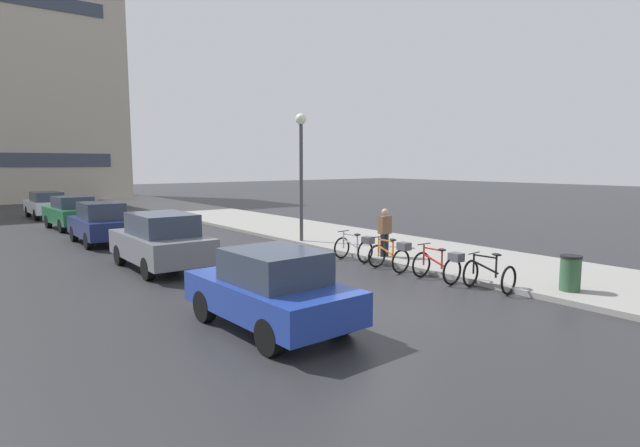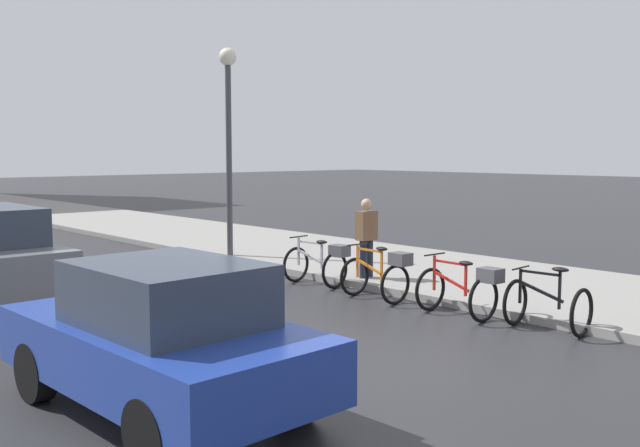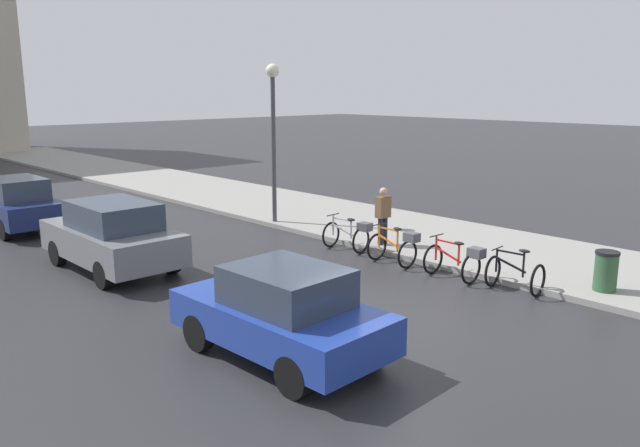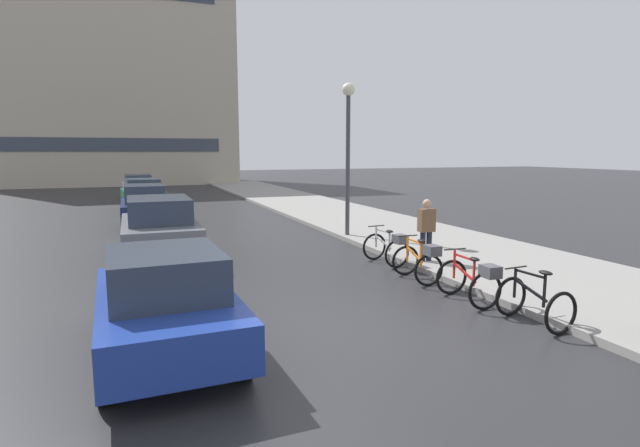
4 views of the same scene
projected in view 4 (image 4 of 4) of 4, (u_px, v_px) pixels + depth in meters
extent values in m
plane|color=#28282B|center=(328.00, 333.00, 8.08)|extent=(140.00, 140.00, 0.00)
cube|color=gray|center=(375.00, 225.00, 19.43)|extent=(4.80, 60.00, 0.14)
torus|color=black|center=(511.00, 296.00, 8.87)|extent=(0.72, 0.11, 0.72)
torus|color=black|center=(561.00, 313.00, 7.93)|extent=(0.72, 0.11, 0.72)
cube|color=black|center=(544.00, 291.00, 8.20)|extent=(0.04, 0.04, 0.56)
cube|color=black|center=(515.00, 283.00, 8.76)|extent=(0.04, 0.04, 0.52)
cube|color=black|center=(530.00, 274.00, 8.44)|extent=(0.08, 0.63, 0.04)
cube|color=black|center=(530.00, 290.00, 8.46)|extent=(0.09, 0.71, 0.26)
ellipsoid|color=black|center=(546.00, 273.00, 8.15)|extent=(0.16, 0.27, 0.07)
cylinder|color=black|center=(516.00, 268.00, 8.72)|extent=(0.50, 0.06, 0.03)
torus|color=black|center=(451.00, 277.00, 10.20)|extent=(0.73, 0.09, 0.73)
torus|color=black|center=(485.00, 291.00, 9.18)|extent=(0.73, 0.09, 0.73)
cube|color=red|center=(474.00, 273.00, 9.47)|extent=(0.04, 0.04, 0.50)
cube|color=red|center=(454.00, 264.00, 10.08)|extent=(0.04, 0.04, 0.58)
cube|color=red|center=(464.00, 257.00, 9.74)|extent=(0.06, 0.65, 0.04)
cube|color=red|center=(464.00, 272.00, 9.76)|extent=(0.06, 0.74, 0.27)
ellipsoid|color=black|center=(475.00, 259.00, 9.43)|extent=(0.15, 0.26, 0.07)
cylinder|color=black|center=(455.00, 249.00, 10.03)|extent=(0.50, 0.05, 0.03)
cube|color=#4C4C51|center=(490.00, 271.00, 9.01)|extent=(0.29, 0.35, 0.22)
torus|color=black|center=(406.00, 260.00, 11.79)|extent=(0.71, 0.09, 0.71)
torus|color=black|center=(429.00, 270.00, 10.82)|extent=(0.71, 0.09, 0.71)
cube|color=orange|center=(421.00, 255.00, 11.10)|extent=(0.04, 0.04, 0.56)
cube|color=orange|center=(407.00, 249.00, 11.68)|extent=(0.04, 0.04, 0.59)
cube|color=orange|center=(414.00, 241.00, 11.35)|extent=(0.06, 0.62, 0.04)
cube|color=orange|center=(415.00, 255.00, 11.37)|extent=(0.06, 0.71, 0.26)
ellipsoid|color=black|center=(421.00, 241.00, 11.05)|extent=(0.15, 0.27, 0.07)
cylinder|color=black|center=(408.00, 236.00, 11.63)|extent=(0.50, 0.05, 0.03)
cube|color=#4C4C51|center=(432.00, 250.00, 10.64)|extent=(0.29, 0.35, 0.22)
torus|color=black|center=(374.00, 247.00, 13.46)|extent=(0.73, 0.12, 0.72)
torus|color=black|center=(397.00, 254.00, 12.52)|extent=(0.73, 0.12, 0.72)
cube|color=#ADAFB5|center=(389.00, 242.00, 12.79)|extent=(0.04, 0.04, 0.50)
cube|color=#ADAFB5|center=(376.00, 237.00, 13.35)|extent=(0.04, 0.04, 0.56)
cube|color=#ADAFB5|center=(383.00, 231.00, 13.04)|extent=(0.09, 0.64, 0.04)
cube|color=#ADAFB5|center=(383.00, 242.00, 13.06)|extent=(0.10, 0.72, 0.26)
ellipsoid|color=black|center=(390.00, 231.00, 12.75)|extent=(0.16, 0.27, 0.07)
cylinder|color=black|center=(376.00, 226.00, 13.31)|extent=(0.50, 0.07, 0.03)
cube|color=#4C4C51|center=(400.00, 239.00, 12.36)|extent=(0.31, 0.36, 0.22)
cube|color=navy|center=(166.00, 312.00, 7.13)|extent=(1.94, 3.85, 0.62)
cube|color=#2D3847|center=(165.00, 273.00, 6.90)|extent=(1.55, 1.90, 0.62)
cylinder|color=black|center=(106.00, 316.00, 7.94)|extent=(0.24, 0.65, 0.64)
cylinder|color=black|center=(208.00, 304.00, 8.56)|extent=(0.24, 0.65, 0.64)
cylinder|color=black|center=(106.00, 376.00, 5.80)|extent=(0.24, 0.65, 0.64)
cylinder|color=black|center=(242.00, 355.00, 6.42)|extent=(0.24, 0.65, 0.64)
cube|color=slate|center=(160.00, 234.00, 13.48)|extent=(1.91, 4.20, 0.74)
cube|color=#2D3847|center=(159.00, 210.00, 13.22)|extent=(1.56, 2.26, 0.64)
cylinder|color=black|center=(127.00, 242.00, 14.43)|extent=(0.22, 0.64, 0.64)
cylinder|color=black|center=(187.00, 238.00, 15.03)|extent=(0.22, 0.64, 0.64)
cylinder|color=black|center=(127.00, 260.00, 12.03)|extent=(0.22, 0.64, 0.64)
cylinder|color=black|center=(199.00, 255.00, 12.63)|extent=(0.22, 0.64, 0.64)
cube|color=navy|center=(145.00, 210.00, 19.15)|extent=(1.72, 3.88, 0.69)
cube|color=#2D3847|center=(144.00, 193.00, 18.91)|extent=(1.41, 2.01, 0.65)
cylinder|color=black|center=(125.00, 216.00, 20.04)|extent=(0.22, 0.64, 0.64)
cylinder|color=black|center=(164.00, 215.00, 20.57)|extent=(0.22, 0.64, 0.64)
cylinder|color=black|center=(124.00, 225.00, 17.82)|extent=(0.22, 0.64, 0.64)
cylinder|color=black|center=(168.00, 222.00, 18.35)|extent=(0.22, 0.64, 0.64)
cube|color=#1E6038|center=(143.00, 198.00, 24.32)|extent=(2.08, 3.96, 0.72)
cube|color=#2D3847|center=(143.00, 185.00, 24.09)|extent=(1.62, 2.01, 0.56)
cylinder|color=black|center=(124.00, 203.00, 25.10)|extent=(0.27, 0.65, 0.64)
cylinder|color=black|center=(157.00, 202.00, 25.78)|extent=(0.27, 0.65, 0.64)
cylinder|color=black|center=(128.00, 208.00, 22.97)|extent=(0.27, 0.65, 0.64)
cylinder|color=black|center=(164.00, 207.00, 23.64)|extent=(0.27, 0.65, 0.64)
cube|color=silver|center=(138.00, 189.00, 30.26)|extent=(1.90, 4.08, 0.67)
cube|color=#2D3847|center=(138.00, 179.00, 30.03)|extent=(1.52, 2.26, 0.54)
cylinder|color=black|center=(124.00, 193.00, 31.15)|extent=(0.24, 0.65, 0.64)
cylinder|color=black|center=(150.00, 192.00, 31.75)|extent=(0.24, 0.65, 0.64)
cylinder|color=black|center=(125.00, 197.00, 28.87)|extent=(0.24, 0.65, 0.64)
cylinder|color=black|center=(154.00, 196.00, 29.47)|extent=(0.24, 0.65, 0.64)
cylinder|color=#1E2333|center=(423.00, 249.00, 12.68)|extent=(0.14, 0.14, 0.90)
cylinder|color=#1E2333|center=(429.00, 249.00, 12.74)|extent=(0.14, 0.14, 0.90)
cube|color=brown|center=(427.00, 220.00, 12.60)|extent=(0.41, 0.26, 0.58)
sphere|color=tan|center=(427.00, 203.00, 12.54)|extent=(0.22, 0.22, 0.22)
cylinder|color=#424247|center=(348.00, 168.00, 16.43)|extent=(0.14, 0.14, 4.72)
sphere|color=#F2EACC|center=(348.00, 89.00, 16.06)|extent=(0.42, 0.42, 0.42)
cube|color=#B2A893|center=(113.00, 75.00, 44.18)|extent=(20.46, 9.13, 19.23)
cube|color=#333D4C|center=(116.00, 145.00, 40.81)|extent=(16.77, 0.06, 1.10)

